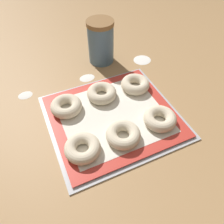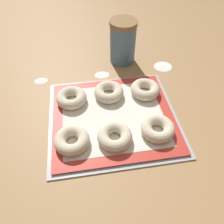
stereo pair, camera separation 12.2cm
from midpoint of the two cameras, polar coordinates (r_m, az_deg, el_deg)
ground_plane at (r=0.70m, az=5.42°, el=-2.59°), size 2.80×2.80×0.00m
baking_tray at (r=0.70m, az=4.99°, el=-1.82°), size 0.40×0.37×0.01m
baking_mat at (r=0.69m, az=5.01°, el=-1.53°), size 0.38×0.35×0.00m
bagel_front_left at (r=0.61m, az=-4.90°, el=-7.95°), size 0.10×0.10×0.03m
bagel_front_center at (r=0.62m, az=6.33°, el=-6.92°), size 0.10×0.10×0.03m
bagel_front_right at (r=0.66m, az=17.05°, el=-4.70°), size 0.10×0.10×0.03m
bagel_back_left at (r=0.72m, az=-5.90°, el=3.27°), size 0.10×0.10×0.03m
bagel_back_center at (r=0.74m, az=4.05°, el=4.86°), size 0.10×0.10×0.03m
bagel_back_right at (r=0.77m, az=13.19°, el=5.38°), size 0.10×0.10×0.03m
flour_canister at (r=0.89m, az=6.93°, el=17.49°), size 0.10×0.10×0.17m
flour_patch_near at (r=0.94m, az=16.93°, el=11.06°), size 0.07×0.07×0.00m
flour_patch_far at (r=0.85m, az=-14.25°, el=7.57°), size 0.05×0.04×0.00m
flour_patch_side at (r=0.85m, az=1.49°, el=9.36°), size 0.06×0.04×0.00m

